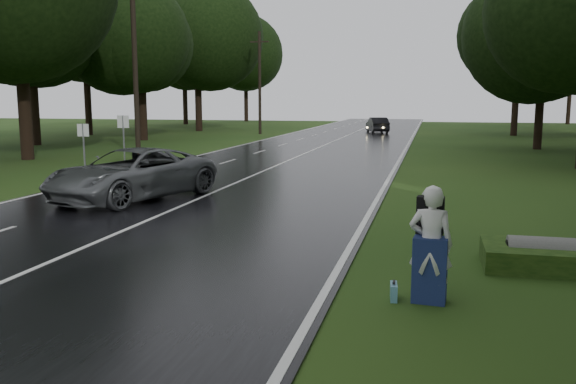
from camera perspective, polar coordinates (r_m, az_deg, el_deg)
name	(u,v)px	position (r m, az deg, el deg)	size (l,w,h in m)	color
ground	(35,270)	(12.85, -22.97, -6.89)	(160.00, 160.00, 0.00)	#274314
road	(283,163)	(30.98, -0.52, 2.75)	(12.00, 140.00, 0.04)	black
lane_center	(283,163)	(30.98, -0.52, 2.80)	(0.12, 140.00, 0.01)	silver
grey_car	(132,174)	(20.37, -14.70, 1.67)	(2.78, 6.03, 1.68)	#545759
far_car	(377,125)	(59.35, 8.52, 6.34)	(1.59, 4.55, 1.50)	black
hitchhiker	(430,248)	(10.11, 13.45, -5.25)	(0.75, 0.69, 1.96)	silver
suitcase	(394,292)	(10.30, 10.06, -9.35)	(0.11, 0.39, 0.28)	teal
culvert	(539,268)	(13.03, 22.87, -6.67)	(0.63, 0.63, 1.26)	slate
utility_pole_mid	(139,159)	(34.60, -14.07, 3.10)	(1.80, 0.28, 9.80)	black
utility_pole_far	(260,134)	(57.28, -2.68, 5.55)	(1.80, 0.28, 9.54)	black
road_sign_a	(85,176)	(27.57, -18.78, 1.47)	(0.54, 0.10, 2.26)	white
road_sign_b	(125,167)	(30.55, -15.30, 2.31)	(0.61, 0.10, 2.53)	white
tree_left_d	(28,159)	(36.19, -23.57, 2.87)	(10.51, 10.51, 16.42)	black
tree_left_e	(144,140)	(50.27, -13.60, 4.84)	(9.16, 9.16, 14.31)	black
tree_left_f	(199,131)	(63.44, -8.48, 5.79)	(10.49, 10.49, 16.40)	black
tree_right_e	(537,149)	(43.28, 22.67, 3.79)	(7.85, 7.85, 12.26)	black
tree_right_f	(513,136)	(58.62, 20.72, 5.06)	(10.72, 10.72, 16.75)	black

